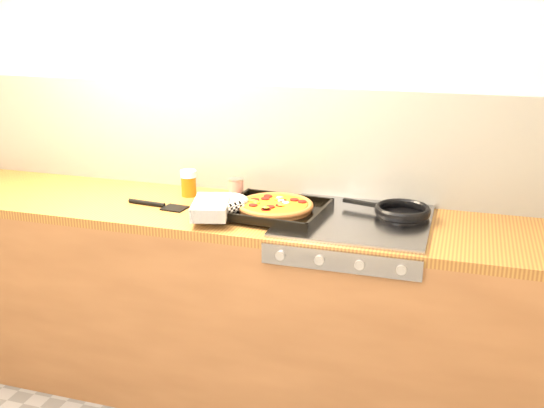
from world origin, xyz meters
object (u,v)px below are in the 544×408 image
(tomato_can, at_px, (236,189))
(juice_glass, at_px, (189,183))
(frying_pan, at_px, (401,212))
(pizza_on_tray, at_px, (258,207))

(tomato_can, relative_size, juice_glass, 0.81)
(frying_pan, bearing_deg, tomato_can, 175.14)
(frying_pan, relative_size, juice_glass, 3.29)
(juice_glass, bearing_deg, tomato_can, 3.32)
(frying_pan, relative_size, tomato_can, 4.06)
(frying_pan, distance_m, tomato_can, 0.75)
(pizza_on_tray, distance_m, tomato_can, 0.26)
(pizza_on_tray, bearing_deg, frying_pan, 13.12)
(pizza_on_tray, bearing_deg, tomato_can, 130.98)
(pizza_on_tray, xyz_separation_m, frying_pan, (0.58, 0.13, -0.01))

